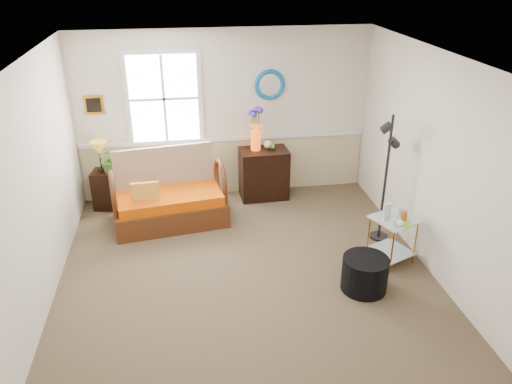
{
  "coord_description": "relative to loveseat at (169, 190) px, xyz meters",
  "views": [
    {
      "loc": [
        -0.67,
        -4.93,
        3.58
      ],
      "look_at": [
        0.14,
        0.27,
        1.03
      ],
      "focal_mm": 35.0,
      "sensor_mm": 36.0,
      "label": 1
    }
  ],
  "objects": [
    {
      "name": "floor",
      "position": [
        0.91,
        -1.6,
        -0.52
      ],
      "size": [
        4.5,
        5.0,
        0.01
      ],
      "primitive_type": "cube",
      "color": "brown",
      "rests_on": "ground"
    },
    {
      "name": "ceiling",
      "position": [
        0.91,
        -1.6,
        2.08
      ],
      "size": [
        4.5,
        5.0,
        0.01
      ],
      "primitive_type": "cube",
      "color": "white",
      "rests_on": "walls"
    },
    {
      "name": "walls",
      "position": [
        0.91,
        -1.6,
        0.78
      ],
      "size": [
        4.51,
        5.01,
        2.6
      ],
      "color": "beige",
      "rests_on": "floor"
    },
    {
      "name": "wainscot",
      "position": [
        0.91,
        0.88,
        -0.07
      ],
      "size": [
        4.46,
        0.02,
        0.9
      ],
      "primitive_type": "cube",
      "color": "tan",
      "rests_on": "walls"
    },
    {
      "name": "chair_rail",
      "position": [
        0.91,
        0.87,
        0.4
      ],
      "size": [
        4.46,
        0.04,
        0.06
      ],
      "primitive_type": "cube",
      "color": "silver",
      "rests_on": "walls"
    },
    {
      "name": "window",
      "position": [
        0.01,
        0.87,
        1.08
      ],
      "size": [
        1.14,
        0.06,
        1.44
      ],
      "primitive_type": null,
      "color": "white",
      "rests_on": "walls"
    },
    {
      "name": "picture",
      "position": [
        -1.01,
        0.88,
        1.03
      ],
      "size": [
        0.28,
        0.03,
        0.28
      ],
      "primitive_type": "cube",
      "color": "#B67319",
      "rests_on": "walls"
    },
    {
      "name": "mirror",
      "position": [
        1.61,
        0.88,
        1.23
      ],
      "size": [
        0.47,
        0.07,
        0.47
      ],
      "primitive_type": "torus",
      "rotation": [
        1.57,
        0.0,
        0.0
      ],
      "color": "#1792C2",
      "rests_on": "walls"
    },
    {
      "name": "loveseat",
      "position": [
        0.0,
        0.0,
        0.0
      ],
      "size": [
        1.69,
        1.11,
        1.03
      ],
      "primitive_type": null,
      "rotation": [
        0.0,
        0.0,
        0.14
      ],
      "color": "#532513",
      "rests_on": "floor"
    },
    {
      "name": "throw_pillow",
      "position": [
        -0.31,
        -0.19,
        0.01
      ],
      "size": [
        0.39,
        0.12,
        0.39
      ],
      "primitive_type": null,
      "rotation": [
        0.0,
        0.0,
        0.05
      ],
      "color": "#CD670B",
      "rests_on": "loveseat"
    },
    {
      "name": "lamp_stand",
      "position": [
        -0.97,
        0.62,
        -0.21
      ],
      "size": [
        0.39,
        0.39,
        0.6
      ],
      "primitive_type": null,
      "rotation": [
        0.0,
        0.0,
        -0.17
      ],
      "color": "black",
      "rests_on": "floor"
    },
    {
      "name": "table_lamp",
      "position": [
        -0.99,
        0.66,
        0.32
      ],
      "size": [
        0.32,
        0.32,
        0.46
      ],
      "primitive_type": null,
      "rotation": [
        0.0,
        0.0,
        -0.29
      ],
      "color": "gold",
      "rests_on": "lamp_stand"
    },
    {
      "name": "potted_plant",
      "position": [
        -0.83,
        0.58,
        0.24
      ],
      "size": [
        0.36,
        0.4,
        0.31
      ],
      "primitive_type": "imported",
      "rotation": [
        0.0,
        0.0,
        -0.01
      ],
      "color": "#466D29",
      "rests_on": "lamp_stand"
    },
    {
      "name": "cabinet",
      "position": [
        1.48,
        0.61,
        -0.12
      ],
      "size": [
        0.76,
        0.5,
        0.8
      ],
      "primitive_type": null,
      "rotation": [
        0.0,
        0.0,
        0.03
      ],
      "color": "black",
      "rests_on": "floor"
    },
    {
      "name": "flower_vase",
      "position": [
        1.36,
        0.65,
        0.62
      ],
      "size": [
        0.23,
        0.23,
        0.67
      ],
      "primitive_type": null,
      "rotation": [
        0.0,
        0.0,
        0.23
      ],
      "color": "#EE5915",
      "rests_on": "cabinet"
    },
    {
      "name": "side_table",
      "position": [
        2.76,
        -1.47,
        -0.21
      ],
      "size": [
        0.63,
        0.63,
        0.61
      ],
      "primitive_type": null,
      "rotation": [
        0.0,
        0.0,
        0.4
      ],
      "color": "#C17E27",
      "rests_on": "floor"
    },
    {
      "name": "tabletop_items",
      "position": [
        2.75,
        -1.53,
        0.2
      ],
      "size": [
        0.46,
        0.46,
        0.21
      ],
      "primitive_type": null,
      "rotation": [
        0.0,
        0.0,
        0.39
      ],
      "color": "silver",
      "rests_on": "side_table"
    },
    {
      "name": "floor_lamp",
      "position": [
        2.84,
        -0.9,
        0.36
      ],
      "size": [
        0.25,
        0.25,
        1.76
      ],
      "primitive_type": null,
      "rotation": [
        0.0,
        0.0,
        -0.0
      ],
      "color": "black",
      "rests_on": "floor"
    },
    {
      "name": "ottoman",
      "position": [
        2.23,
        -1.99,
        -0.31
      ],
      "size": [
        0.71,
        0.71,
        0.41
      ],
      "primitive_type": "cylinder",
      "rotation": [
        0.0,
        0.0,
        -0.43
      ],
      "color": "black",
      "rests_on": "floor"
    }
  ]
}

